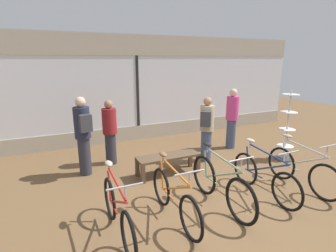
# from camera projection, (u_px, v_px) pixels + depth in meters

# --- Properties ---
(ground_plane) EXTENTS (24.00, 24.00, 0.00)m
(ground_plane) POSITION_uv_depth(u_px,v_px,m) (206.00, 195.00, 4.95)
(ground_plane) COLOR brown
(shop_back_wall) EXTENTS (12.00, 0.08, 3.20)m
(shop_back_wall) POSITION_uv_depth(u_px,v_px,m) (137.00, 88.00, 8.02)
(shop_back_wall) COLOR #B2A893
(shop_back_wall) RESTS_ON ground_plane
(bicycle_far_left) EXTENTS (0.46, 1.71, 1.02)m
(bicycle_far_left) POSITION_uv_depth(u_px,v_px,m) (118.00, 212.00, 3.72)
(bicycle_far_left) COLOR black
(bicycle_far_left) RESTS_ON ground_plane
(bicycle_left) EXTENTS (0.46, 1.70, 1.01)m
(bicycle_left) POSITION_uv_depth(u_px,v_px,m) (174.00, 198.00, 4.12)
(bicycle_left) COLOR black
(bicycle_left) RESTS_ON ground_plane
(bicycle_center) EXTENTS (0.46, 1.80, 1.05)m
(bicycle_center) POSITION_uv_depth(u_px,v_px,m) (220.00, 185.00, 4.49)
(bicycle_center) COLOR black
(bicycle_center) RESTS_ON ground_plane
(bicycle_right) EXTENTS (0.46, 1.70, 1.02)m
(bicycle_right) POSITION_uv_depth(u_px,v_px,m) (264.00, 177.00, 4.86)
(bicycle_right) COLOR black
(bicycle_right) RESTS_ON ground_plane
(bicycle_far_right) EXTENTS (0.46, 1.68, 1.03)m
(bicycle_far_right) POSITION_uv_depth(u_px,v_px,m) (301.00, 170.00, 5.13)
(bicycle_far_right) COLOR black
(bicycle_far_right) RESTS_ON ground_plane
(accessory_rack) EXTENTS (0.48, 0.48, 1.76)m
(accessory_rack) POSITION_uv_depth(u_px,v_px,m) (287.00, 132.00, 6.56)
(accessory_rack) COLOR #333333
(accessory_rack) RESTS_ON ground_plane
(display_bench) EXTENTS (1.40, 0.44, 0.45)m
(display_bench) POSITION_uv_depth(u_px,v_px,m) (168.00, 159.00, 5.76)
(display_bench) COLOR brown
(display_bench) RESTS_ON ground_plane
(customer_near_rack) EXTENTS (0.36, 0.36, 1.71)m
(customer_near_rack) POSITION_uv_depth(u_px,v_px,m) (232.00, 117.00, 7.39)
(customer_near_rack) COLOR #424C6B
(customer_near_rack) RESTS_ON ground_plane
(customer_by_window) EXTENTS (0.40, 0.53, 1.74)m
(customer_by_window) POSITION_uv_depth(u_px,v_px,m) (83.00, 134.00, 5.62)
(customer_by_window) COLOR #2D2D38
(customer_by_window) RESTS_ON ground_plane
(customer_mid_floor) EXTENTS (0.39, 0.39, 1.57)m
(customer_mid_floor) POSITION_uv_depth(u_px,v_px,m) (110.00, 131.00, 6.26)
(customer_mid_floor) COLOR #2D2D38
(customer_mid_floor) RESTS_ON ground_plane
(customer_near_bench) EXTENTS (0.53, 0.55, 1.61)m
(customer_near_bench) POSITION_uv_depth(u_px,v_px,m) (207.00, 127.00, 6.42)
(customer_near_bench) COLOR #424C6B
(customer_near_bench) RESTS_ON ground_plane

